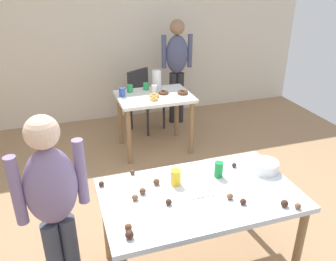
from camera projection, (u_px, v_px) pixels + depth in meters
The scene contains 33 objects.
ground_plane at pixel (178, 256), 2.90m from camera, with size 6.40×6.40×0.00m, color #9E7A56.
wall_back at pixel (106, 34), 5.10m from camera, with size 6.40×0.10×2.60m, color beige.
dining_table_near at pixel (199, 202), 2.50m from camera, with size 1.39×0.82×0.75m.
dining_table_far at pixel (154, 105), 4.38m from camera, with size 0.92×0.68×0.75m.
chair_far_table at pixel (143, 96), 5.03m from camera, with size 0.55×0.55×0.87m.
person_girl_near at pixel (54, 204), 2.13m from camera, with size 0.45×0.27×1.47m.
person_adult_far at pixel (177, 63), 5.04m from camera, with size 0.46×0.25×1.55m.
mixing_bowl at pixel (265, 166), 2.70m from camera, with size 0.20×0.20×0.09m, color white.
soda_can at pixel (219, 169), 2.62m from camera, with size 0.07×0.07×0.12m, color #198438.
fork_near at pixel (204, 197), 2.41m from camera, with size 0.17×0.02×0.01m, color silver.
cup_near_0 at pixel (176, 177), 2.53m from camera, with size 0.08×0.08×0.12m, color yellow.
cake_ball_0 at pixel (135, 197), 2.37m from camera, with size 0.04×0.04×0.04m, color brown.
cake_ball_1 at pixel (129, 235), 2.03m from camera, with size 0.05×0.05×0.05m, color #3D2319.
cake_ball_2 at pixel (234, 165), 2.76m from camera, with size 0.04×0.04×0.04m, color #3D2319.
cake_ball_3 at pixel (101, 184), 2.52m from camera, with size 0.04×0.04×0.04m, color #3D2319.
cake_ball_4 at pixel (128, 227), 2.10m from camera, with size 0.05×0.05×0.05m, color brown.
cake_ball_5 at pixel (284, 203), 2.30m from camera, with size 0.05×0.05×0.05m, color #3D2319.
cake_ball_6 at pixel (230, 196), 2.38m from camera, with size 0.04×0.04×0.04m, color brown.
cake_ball_7 at pixel (132, 172), 2.66m from camera, with size 0.04×0.04×0.04m, color brown.
cake_ball_8 at pixel (243, 202), 2.33m from camera, with size 0.04×0.04×0.04m, color #3D2319.
cake_ball_9 at pixel (156, 182), 2.54m from camera, with size 0.05×0.05×0.05m, color brown.
cake_ball_10 at pixel (143, 191), 2.43m from camera, with size 0.05×0.05×0.05m, color brown.
cake_ball_11 at pixel (169, 202), 2.32m from camera, with size 0.04×0.04×0.04m, color #3D2319.
cake_ball_12 at pixel (298, 206), 2.28m from camera, with size 0.04×0.04×0.04m, color brown.
pitcher_far at pixel (157, 80), 4.49m from camera, with size 0.12×0.12×0.25m, color white.
cup_far_0 at pixel (122, 92), 4.26m from camera, with size 0.07×0.07×0.11m, color #3351B2.
cup_far_1 at pixel (146, 86), 4.49m from camera, with size 0.07×0.07×0.09m, color green.
cup_far_2 at pixel (130, 88), 4.41m from camera, with size 0.08×0.08×0.09m, color green.
cup_far_3 at pixel (154, 89), 4.39m from camera, with size 0.08×0.08×0.10m, color white.
donut_far_0 at pixel (164, 92), 4.36m from camera, with size 0.12×0.12×0.04m, color brown.
donut_far_1 at pixel (154, 99), 4.15m from camera, with size 0.10×0.10×0.03m, color gold.
donut_far_2 at pixel (154, 96), 4.25m from camera, with size 0.13×0.13×0.04m, color gold.
donut_far_3 at pixel (183, 92), 4.35m from camera, with size 0.14×0.14×0.04m, color brown.
Camera 1 is at (-0.75, -2.04, 2.20)m, focal length 37.06 mm.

